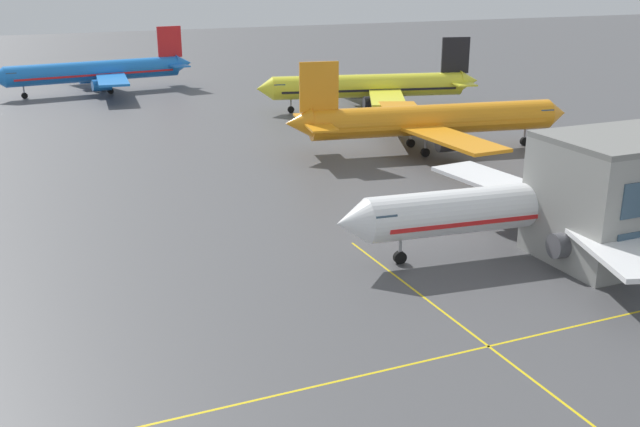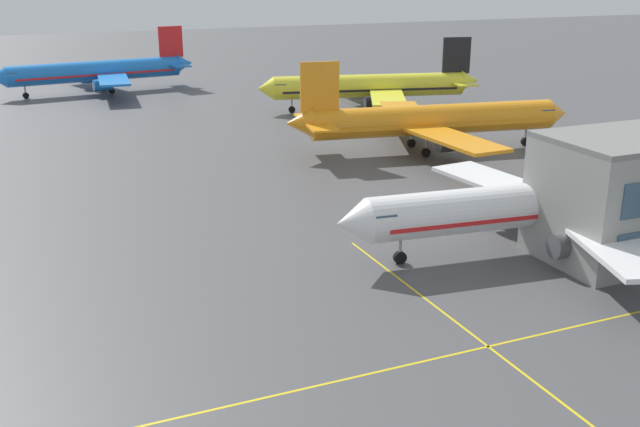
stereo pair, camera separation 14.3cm
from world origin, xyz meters
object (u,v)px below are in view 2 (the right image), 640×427
Objects in this scene: airliner_third_row at (430,120)px; airliner_second_row at (545,204)px; airliner_far_left_stand at (372,86)px; airliner_far_right_stand at (99,71)px.

airliner_second_row is at bearing -105.10° from airliner_third_row.
airliner_third_row is at bearing 74.90° from airliner_second_row.
airliner_third_row reaches higher than airliner_far_left_stand.
airliner_far_right_stand is (-42.16, 39.00, 0.01)m from airliner_far_left_stand.
airliner_far_right_stand is (-25.86, 105.82, 0.10)m from airliner_second_row.
airliner_second_row is 108.94m from airliner_far_right_stand.
airliner_third_row is 1.02× the size of airliner_far_right_stand.
airliner_far_left_stand is (6.56, 30.75, -0.10)m from airliner_third_row.
airliner_third_row reaches higher than airliner_second_row.
airliner_third_row is at bearing -102.05° from airliner_far_left_stand.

